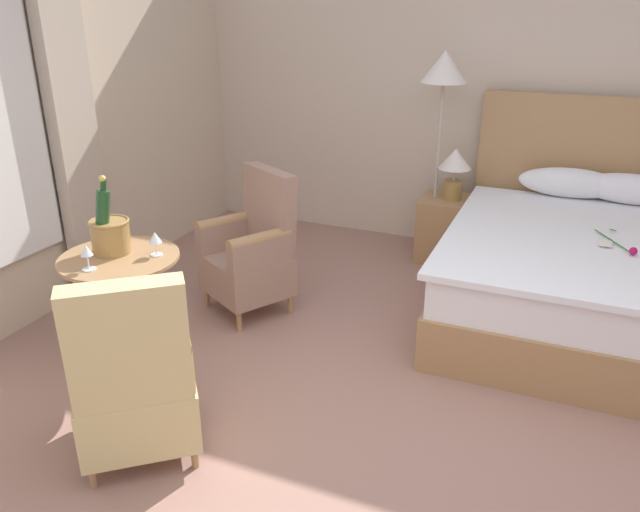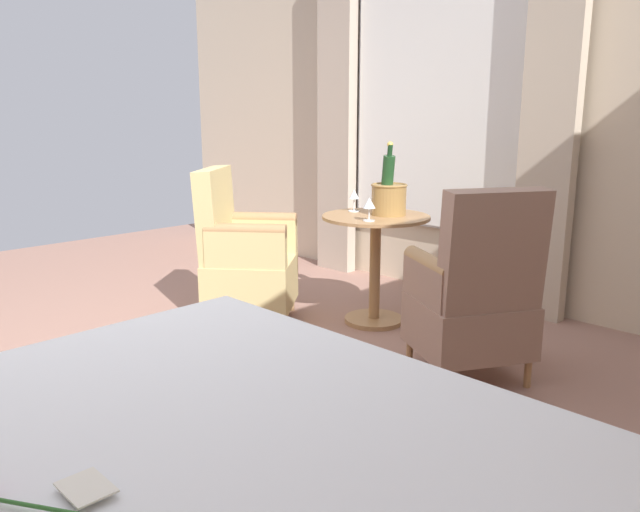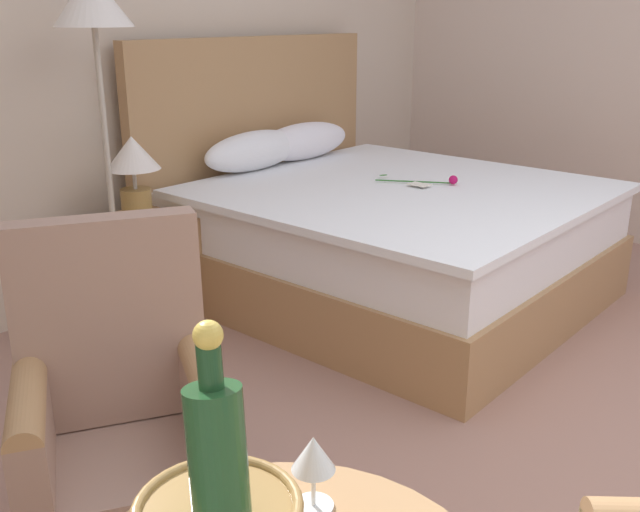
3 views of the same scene
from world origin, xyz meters
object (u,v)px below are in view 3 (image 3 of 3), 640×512
object	(u,v)px
bedside_lamp	(133,165)
floor_lamp_brass	(95,31)
bed	(379,231)
wine_glass_near_edge	(313,458)
nightstand	(142,269)
armchair_by_window	(122,429)

from	to	relation	value
bedside_lamp	floor_lamp_brass	world-z (taller)	floor_lamp_brass
bed	floor_lamp_brass	xyz separation A→B (m)	(-1.24, 0.70, 1.08)
bedside_lamp	wine_glass_near_edge	xyz separation A→B (m)	(-1.24, -2.27, -0.00)
nightstand	armchair_by_window	world-z (taller)	armchair_by_window
bedside_lamp	floor_lamp_brass	distance (m)	0.65
armchair_by_window	wine_glass_near_edge	bearing A→B (deg)	-100.36
floor_lamp_brass	armchair_by_window	size ratio (longest dim) A/B	1.70
nightstand	armchair_by_window	distance (m)	1.81
bed	bedside_lamp	size ratio (longest dim) A/B	4.99
armchair_by_window	bedside_lamp	bearing A→B (deg)	52.96
floor_lamp_brass	wine_glass_near_edge	bearing A→B (deg)	-115.77
armchair_by_window	floor_lamp_brass	bearing A→B (deg)	56.71
bed	nightstand	size ratio (longest dim) A/B	3.93
wine_glass_near_edge	bed	bearing A→B (deg)	33.99
wine_glass_near_edge	armchair_by_window	distance (m)	0.92
bed	wine_glass_near_edge	bearing A→B (deg)	-146.01
wine_glass_near_edge	armchair_by_window	bearing A→B (deg)	79.64
bedside_lamp	armchair_by_window	size ratio (longest dim) A/B	0.42
floor_lamp_brass	armchair_by_window	bearing A→B (deg)	-123.29
bed	armchair_by_window	world-z (taller)	bed
floor_lamp_brass	armchair_by_window	world-z (taller)	floor_lamp_brass
bedside_lamp	wine_glass_near_edge	distance (m)	2.59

